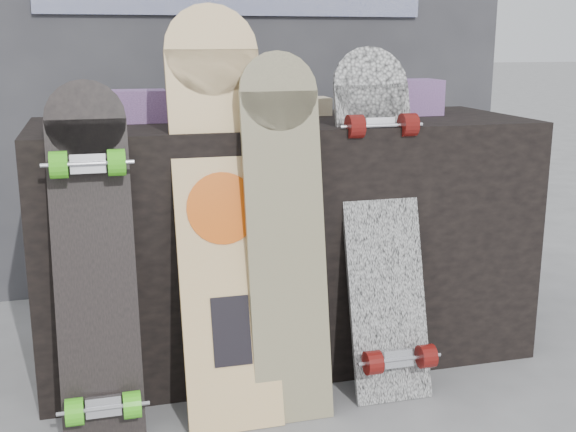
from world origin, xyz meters
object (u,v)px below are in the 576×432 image
object	(u,v)px
skateboard_dark	(94,260)
vendor_table	(284,238)
longboard_cascadia	(382,217)
longboard_celtic	(285,226)
longboard_geisha	(222,202)

from	to	relation	value
skateboard_dark	vendor_table	bearing A→B (deg)	32.15
longboard_cascadia	skateboard_dark	bearing A→B (deg)	-175.19
vendor_table	longboard_celtic	bearing A→B (deg)	-104.27
longboard_celtic	skateboard_dark	size ratio (longest dim) A/B	1.08
vendor_table	skateboard_dark	size ratio (longest dim) A/B	1.68
longboard_celtic	skateboard_dark	world-z (taller)	longboard_celtic
longboard_geisha	longboard_cascadia	world-z (taller)	longboard_geisha
longboard_geisha	vendor_table	bearing A→B (deg)	50.83
longboard_geisha	longboard_cascadia	bearing A→B (deg)	0.99
vendor_table	longboard_cascadia	distance (m)	0.41
vendor_table	longboard_celtic	xyz separation A→B (m)	(-0.10, -0.38, 0.15)
skateboard_dark	longboard_cascadia	bearing A→B (deg)	4.81
skateboard_dark	longboard_celtic	bearing A→B (deg)	0.61
longboard_geisha	longboard_celtic	bearing A→B (deg)	-18.60
longboard_geisha	skateboard_dark	bearing A→B (deg)	-169.99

